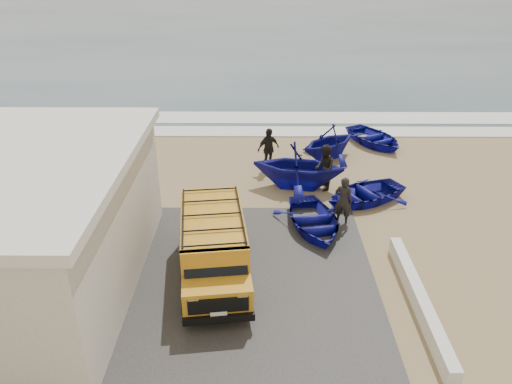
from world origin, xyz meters
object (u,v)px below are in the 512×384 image
object	(u,v)px
boat_near_left	(313,220)
boat_far_right	(374,138)
fisherman_front	(343,200)
parapet	(419,300)
fisherman_middle	(325,168)
fisherman_back	(268,149)
boat_far_left	(329,142)
boat_near_right	(364,193)
van	(214,245)
boat_mid_left	(298,166)

from	to	relation	value
boat_near_left	boat_far_right	distance (m)	9.55
boat_far_right	fisherman_front	xyz separation A→B (m)	(-2.87, -8.16, 0.56)
parapet	fisherman_middle	size ratio (longest dim) A/B	2.98
boat_near_left	fisherman_back	bearing A→B (deg)	95.72
boat_far_left	fisherman_back	xyz separation A→B (m)	(-2.98, -1.26, 0.13)
boat_near_left	fisherman_middle	xyz separation A→B (m)	(0.77, 3.37, 0.63)
boat_near_left	boat_far_left	bearing A→B (deg)	68.22
boat_near_right	boat_far_right	bearing A→B (deg)	136.78
boat_far_left	fisherman_front	xyz separation A→B (m)	(-0.24, -6.31, 0.08)
parapet	fisherman_back	distance (m)	10.90
parapet	van	world-z (taller)	van
boat_near_left	fisherman_front	bearing A→B (deg)	13.42
boat_far_right	boat_near_left	bearing A→B (deg)	-142.87
fisherman_front	fisherman_middle	bearing A→B (deg)	-57.92
boat_far_left	van	bearing A→B (deg)	-65.96
boat_far_left	boat_far_right	size ratio (longest dim) A/B	0.88
fisherman_middle	boat_mid_left	bearing A→B (deg)	-100.06
boat_near_left	fisherman_back	world-z (taller)	fisherman_back
van	boat_far_right	xyz separation A→B (m)	(7.46, 11.57, -0.77)
boat_far_right	fisherman_front	bearing A→B (deg)	-137.39
fisherman_middle	fisherman_back	world-z (taller)	fisherman_middle
boat_near_right	boat_near_left	bearing A→B (deg)	-73.54
fisherman_middle	fisherman_back	distance (m)	3.22
van	boat_mid_left	xyz separation A→B (m)	(3.10, 6.44, -0.12)
van	boat_near_right	distance (m)	7.74
fisherman_front	boat_mid_left	bearing A→B (deg)	-39.28
boat_far_left	fisherman_back	world-z (taller)	fisherman_back
parapet	boat_near_right	world-z (taller)	boat_near_right
parapet	boat_far_left	xyz separation A→B (m)	(-1.29, 11.27, 0.59)
fisherman_back	boat_near_right	bearing A→B (deg)	-73.32
boat_mid_left	fisherman_middle	distance (m)	1.12
fisherman_front	fisherman_back	world-z (taller)	fisherman_back
boat_near_right	boat_far_right	distance (m)	6.64
fisherman_front	fisherman_middle	size ratio (longest dim) A/B	0.94
boat_far_left	fisherman_middle	bearing A→B (deg)	-49.68
parapet	boat_far_right	distance (m)	13.18
parapet	boat_far_left	size ratio (longest dim) A/B	1.83
van	fisherman_middle	distance (m)	7.56
boat_near_right	boat_far_left	world-z (taller)	boat_far_left
boat_mid_left	boat_far_right	bearing A→B (deg)	-30.44
fisherman_back	boat_mid_left	bearing A→B (deg)	-91.02
boat_far_right	fisherman_back	xyz separation A→B (m)	(-5.62, -3.10, 0.61)
van	boat_near_left	bearing A→B (deg)	32.87
boat_near_right	fisherman_back	bearing A→B (deg)	-158.53
parapet	fisherman_middle	distance (m)	8.08
fisherman_front	fisherman_back	xyz separation A→B (m)	(-2.74, 5.05, 0.04)
fisherman_middle	boat_far_right	bearing A→B (deg)	146.72
boat_near_left	boat_near_right	world-z (taller)	boat_near_left
boat_far_right	boat_near_right	bearing A→B (deg)	-133.12
boat_far_left	fisherman_front	bearing A→B (deg)	-41.73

